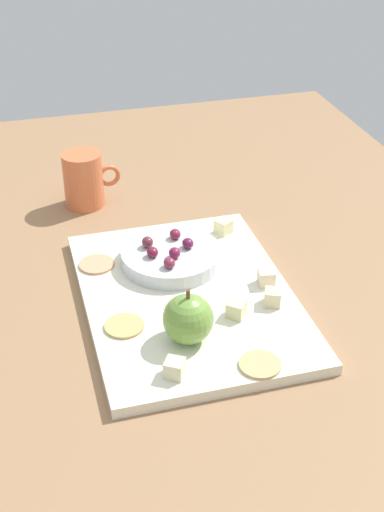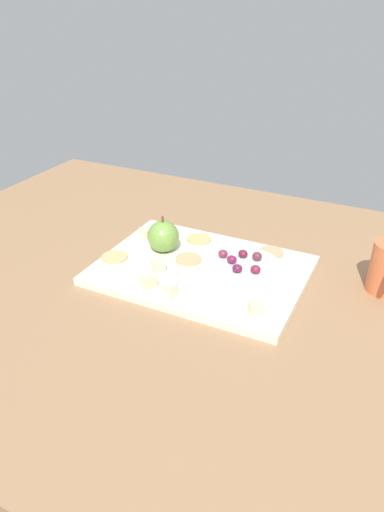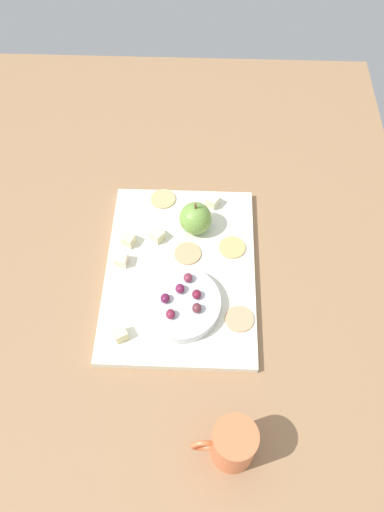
% 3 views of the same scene
% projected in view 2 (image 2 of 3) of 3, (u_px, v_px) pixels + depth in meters
% --- Properties ---
extents(table, '(1.46, 1.01, 0.04)m').
position_uv_depth(table, '(212.00, 295.00, 0.91)').
color(table, '#946E4B').
rests_on(table, ground).
extents(platter, '(0.40, 0.29, 0.02)m').
position_uv_depth(platter, '(201.00, 270.00, 0.93)').
color(platter, silver).
rests_on(platter, table).
extents(serving_dish, '(0.15, 0.15, 0.02)m').
position_uv_depth(serving_dish, '(242.00, 271.00, 0.89)').
color(serving_dish, silver).
rests_on(serving_dish, platter).
extents(apple_whole, '(0.07, 0.07, 0.07)m').
position_uv_depth(apple_whole, '(163.00, 236.00, 0.97)').
color(apple_whole, '#6E9A3E').
rests_on(apple_whole, platter).
extents(apple_stem, '(0.01, 0.01, 0.01)m').
position_uv_depth(apple_stem, '(163.00, 219.00, 0.95)').
color(apple_stem, brown).
rests_on(apple_stem, apple_whole).
extents(cheese_cube_0, '(0.03, 0.03, 0.02)m').
position_uv_depth(cheese_cube_0, '(256.00, 308.00, 0.79)').
color(cheese_cube_0, beige).
rests_on(cheese_cube_0, platter).
extents(cheese_cube_1, '(0.03, 0.03, 0.02)m').
position_uv_depth(cheese_cube_1, '(170.00, 290.00, 0.84)').
color(cheese_cube_1, beige).
rests_on(cheese_cube_1, platter).
extents(cheese_cube_2, '(0.03, 0.03, 0.02)m').
position_uv_depth(cheese_cube_2, '(149.00, 281.00, 0.86)').
color(cheese_cube_2, beige).
rests_on(cheese_cube_2, platter).
extents(cheese_cube_3, '(0.03, 0.03, 0.02)m').
position_uv_depth(cheese_cube_3, '(158.00, 265.00, 0.91)').
color(cheese_cube_3, beige).
rests_on(cheese_cube_3, platter).
extents(cheese_cube_4, '(0.03, 0.03, 0.02)m').
position_uv_depth(cheese_cube_4, '(146.00, 233.00, 1.03)').
color(cheese_cube_4, beige).
rests_on(cheese_cube_4, platter).
extents(cracker_0, '(0.05, 0.05, 0.00)m').
position_uv_depth(cracker_0, '(115.00, 257.00, 0.96)').
color(cracker_0, tan).
rests_on(cracker_0, platter).
extents(cracker_1, '(0.05, 0.05, 0.00)m').
position_uv_depth(cracker_1, '(199.00, 239.00, 1.03)').
color(cracker_1, tan).
rests_on(cracker_1, platter).
extents(cracker_2, '(0.05, 0.05, 0.00)m').
position_uv_depth(cracker_2, '(271.00, 252.00, 0.98)').
color(cracker_2, tan).
rests_on(cracker_2, platter).
extents(cracker_3, '(0.05, 0.05, 0.00)m').
position_uv_depth(cracker_3, '(188.00, 259.00, 0.95)').
color(cracker_3, tan).
rests_on(cracker_3, platter).
extents(grape_0, '(0.02, 0.02, 0.02)m').
position_uv_depth(grape_0, '(232.00, 260.00, 0.89)').
color(grape_0, maroon).
rests_on(grape_0, serving_dish).
extents(grape_1, '(0.02, 0.02, 0.02)m').
position_uv_depth(grape_1, '(224.00, 254.00, 0.91)').
color(grape_1, maroon).
rests_on(grape_1, serving_dish).
extents(grape_2, '(0.02, 0.02, 0.02)m').
position_uv_depth(grape_2, '(256.00, 269.00, 0.86)').
color(grape_2, maroon).
rests_on(grape_2, serving_dish).
extents(grape_3, '(0.02, 0.02, 0.02)m').
position_uv_depth(grape_3, '(257.00, 256.00, 0.90)').
color(grape_3, brown).
rests_on(grape_3, serving_dish).
extents(grape_4, '(0.02, 0.02, 0.02)m').
position_uv_depth(grape_4, '(237.00, 268.00, 0.87)').
color(grape_4, '#5E1A3B').
rests_on(grape_4, serving_dish).
extents(grape_5, '(0.02, 0.02, 0.02)m').
position_uv_depth(grape_5, '(243.00, 254.00, 0.91)').
color(grape_5, maroon).
rests_on(grape_5, serving_dish).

